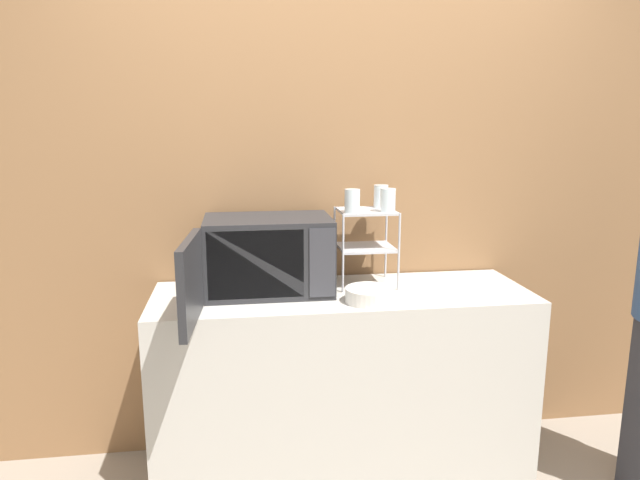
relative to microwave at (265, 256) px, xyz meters
The scene contains 8 objects.
wall_back 0.51m from the microwave, 39.41° to the left, with size 8.00×0.06×2.60m.
counter 0.71m from the microwave, ahead, with size 1.70×0.57×0.89m.
microwave is the anchor object (origin of this frame).
dish_rack 0.49m from the microwave, ahead, with size 0.26×0.24×0.36m.
glass_front_left 0.46m from the microwave, ahead, with size 0.07×0.07×0.11m.
glass_back_right 0.63m from the microwave, 14.22° to the left, with size 0.07×0.07×0.11m.
glass_front_right 0.61m from the microwave, ahead, with size 0.07×0.07×0.11m.
bowl 0.50m from the microwave, 24.63° to the right, with size 0.21×0.21×0.06m.
Camera 1 is at (-0.45, -2.15, 1.64)m, focal length 32.00 mm.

